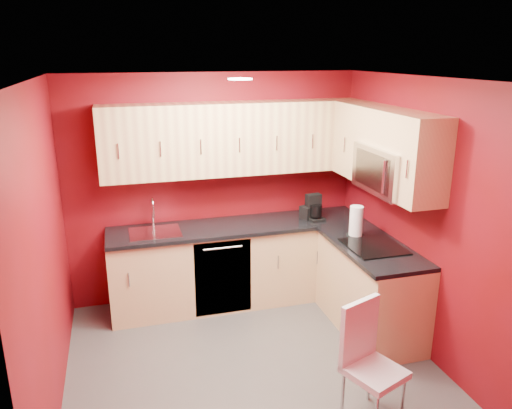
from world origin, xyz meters
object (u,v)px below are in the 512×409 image
microwave (391,170)px  paper_towel (356,221)px  napkin_holder (307,212)px  dining_chair (375,366)px  sink (155,229)px  coffee_maker (316,208)px

microwave → paper_towel: 0.69m
napkin_holder → dining_chair: 2.19m
sink → napkin_holder: (1.68, -0.03, 0.04)m
microwave → dining_chair: bearing=-121.3°
sink → dining_chair: (1.40, -2.14, -0.48)m
microwave → coffee_maker: 1.15m
sink → coffee_maker: sink is taller
sink → paper_towel: (1.94, -0.69, 0.12)m
coffee_maker → microwave: bearing=-75.7°
dining_chair → paper_towel: bearing=48.2°
sink → coffee_maker: (1.75, -0.09, 0.10)m
paper_towel → dining_chair: bearing=-110.4°
coffee_maker → dining_chair: size_ratio=0.30×
microwave → dining_chair: 1.79m
sink → microwave: bearing=-25.6°
microwave → sink: bearing=154.4°
napkin_holder → dining_chair: bearing=-97.6°
paper_towel → coffee_maker: bearing=107.6°
coffee_maker → paper_towel: (0.19, -0.60, 0.02)m
coffee_maker → dining_chair: bearing=-105.9°
napkin_holder → paper_towel: (0.26, -0.66, 0.09)m
coffee_maker → napkin_holder: coffee_maker is taller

